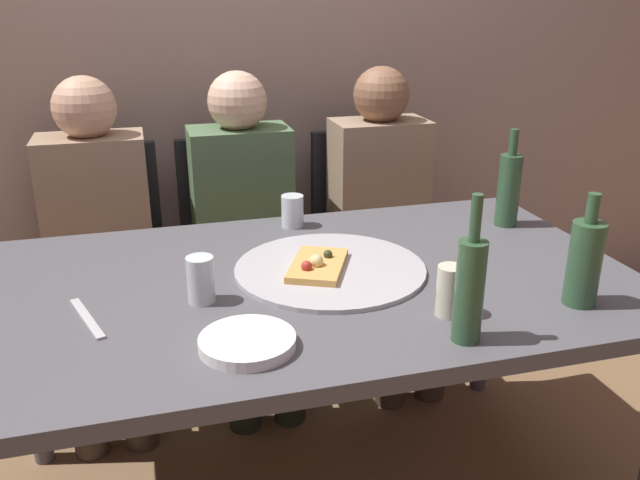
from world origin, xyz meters
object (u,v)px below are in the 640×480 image
Objects in this scene: chair_middle at (241,241)px; guest_by_wall at (386,210)px; tumbler_far at (292,211)px; guest_in_beanie at (246,223)px; water_bottle at (470,288)px; pizza_slice_last at (318,265)px; chair_left at (104,255)px; wine_bottle at (509,188)px; beer_bottle at (585,261)px; table_knife at (87,318)px; chair_right at (372,229)px; pizza_tray at (330,269)px; wine_glass at (450,291)px; dining_table at (308,302)px; tumbler_near at (201,280)px; plate_stack at (247,342)px; guest_in_sweater at (99,236)px.

chair_middle is 0.57m from guest_by_wall.
guest_in_beanie is (-0.09, 0.35, -0.15)m from tumbler_far.
water_bottle reaches higher than tumbler_far.
chair_left is (-0.58, 0.87, -0.25)m from pizza_slice_last.
wine_bottle is 1.12× the size of beer_bottle.
chair_right is (1.03, 0.98, -0.23)m from table_knife.
wine_glass is (0.19, -0.31, 0.05)m from pizza_tray.
chair_right is (-0.20, 0.66, -0.35)m from wine_bottle.
guest_by_wall reaches higher than wine_bottle.
table_knife is at bearing 166.20° from wine_glass.
pizza_tray is 0.04m from pizza_slice_last.
pizza_slice_last is at bearing 56.91° from guest_by_wall.
dining_table is 0.55m from table_knife.
tumbler_far is 0.58m from guest_by_wall.
water_bottle reaches higher than dining_table.
table_knife reaches higher than dining_table.
pizza_slice_last is 0.58m from table_knife.
guest_in_beanie reaches higher than pizza_tray.
tumbler_near is at bearing 50.95° from chair_right.
chair_middle is at bearing 94.66° from pizza_slice_last.
guest_by_wall is (1.03, 0.83, -0.10)m from table_knife.
beer_bottle reaches higher than chair_middle.
tumbler_far is 0.49× the size of plate_stack.
chair_left is (-0.27, 0.95, -0.28)m from tumbler_near.
wine_bottle is (0.63, 0.20, 0.11)m from pizza_tray.
plate_stack is at bearing 81.96° from chair_middle.
pizza_tray is at bearing 50.42° from plate_stack.
chair_right is at bearing 61.72° from pizza_slice_last.
dining_table is 1.87× the size of chair_right.
tumbler_near is 0.10× the size of guest_in_sweater.
guest_by_wall is at bearing 58.78° from pizza_tray.
wine_glass is 1.24m from chair_middle.
table_knife is at bearing -165.64° from wine_bottle.
pizza_tray is 1.66× the size of wine_bottle.
wine_bottle is at bearing 17.18° from pizza_slice_last.
chair_middle is at bearing -180.00° from chair_left.
guest_in_sweater is (-0.58, 0.72, -0.12)m from pizza_slice_last.
guest_in_sweater is at bearing 157.75° from wine_bottle.
chair_right is at bearing 93.77° from beer_bottle.
water_bottle reaches higher than wine_glass.
chair_left is (-0.02, 0.98, -0.23)m from table_knife.
pizza_tray is 0.43× the size of guest_in_beanie.
water_bottle is 0.36× the size of chair_middle.
tumbler_near is 0.85m from guest_in_beanie.
chair_middle is at bearing -15.72° from guest_by_wall.
wine_glass is at bearing 3.07° from plate_stack.
tumbler_far is 0.75m from plate_stack.
beer_bottle is 1.25m from chair_right.
guest_in_beanie is at bearing 15.72° from chair_right.
chair_middle is (0.24, 0.95, -0.28)m from tumbler_near.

